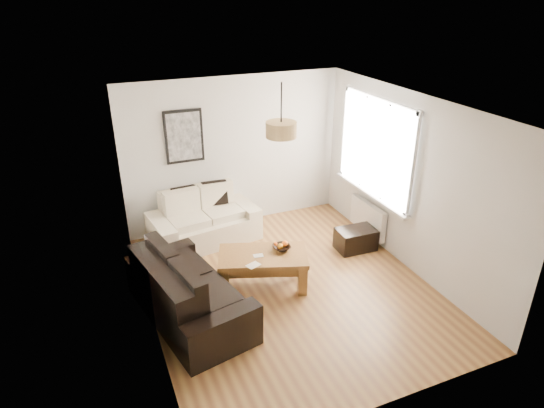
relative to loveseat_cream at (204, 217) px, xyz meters
name	(u,v)px	position (x,y,z in m)	size (l,w,h in m)	color
floor	(288,287)	(0.72, -1.78, -0.43)	(4.50, 4.50, 0.00)	brown
ceiling	(292,106)	(0.72, -1.78, 2.17)	(3.80, 4.50, 0.00)	white
wall_back	(235,153)	(0.72, 0.47, 0.87)	(3.80, 0.04, 2.60)	silver
wall_front	(394,302)	(0.72, -4.03, 0.87)	(3.80, 0.04, 2.60)	silver
wall_left	(142,232)	(-1.18, -1.78, 0.87)	(0.04, 4.50, 2.60)	silver
wall_right	(409,183)	(2.62, -1.78, 0.87)	(0.04, 4.50, 2.60)	silver
window_bay	(377,147)	(2.58, -0.98, 1.17)	(0.14, 1.90, 1.60)	white
radiator	(368,218)	(2.54, -0.98, -0.05)	(0.10, 0.90, 0.52)	white
poster	(184,136)	(-0.13, 0.44, 1.27)	(0.62, 0.04, 0.87)	black
pendant_shade	(281,130)	(0.72, -1.48, 1.80)	(0.40, 0.40, 0.20)	tan
loveseat_cream	(204,217)	(0.00, 0.00, 0.00)	(1.71, 0.93, 0.85)	beige
sofa_leather	(189,288)	(-0.71, -1.85, 0.00)	(1.97, 0.96, 0.85)	black
coffee_table	(263,270)	(0.42, -1.58, -0.17)	(1.23, 0.67, 0.50)	brown
ottoman	(356,239)	(2.17, -1.23, -0.25)	(0.62, 0.40, 0.35)	black
cushion_left	(185,198)	(-0.25, 0.21, 0.31)	(0.39, 0.12, 0.39)	black
cushion_right	(215,193)	(0.27, 0.21, 0.31)	(0.41, 0.13, 0.41)	black
fruit_bowl	(282,247)	(0.72, -1.55, 0.11)	(0.25, 0.25, 0.06)	black
orange_a	(280,246)	(0.70, -1.53, 0.12)	(0.08, 0.08, 0.08)	orange
orange_b	(285,244)	(0.80, -1.49, 0.12)	(0.09, 0.09, 0.09)	orange
orange_c	(275,244)	(0.67, -1.45, 0.12)	(0.06, 0.06, 0.06)	orange
papers	(253,265)	(0.20, -1.79, 0.08)	(0.18, 0.13, 0.01)	beige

